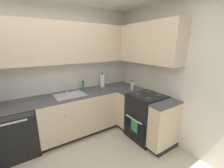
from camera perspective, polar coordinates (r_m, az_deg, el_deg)
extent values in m
cube|color=silver|center=(3.11, -23.82, 3.77)|extent=(3.75, 0.05, 2.60)
cube|color=silver|center=(2.79, 24.85, 2.48)|extent=(0.05, 3.25, 2.60)
cube|color=black|center=(3.05, -33.31, -15.10)|extent=(0.60, 0.60, 0.86)
cube|color=#333333|center=(2.61, -34.42, -10.86)|extent=(0.55, 0.01, 0.07)
cube|color=silver|center=(2.63, -34.19, -12.36)|extent=(0.36, 0.02, 0.02)
cube|color=beige|center=(3.17, -13.14, -10.86)|extent=(1.57, 0.60, 0.77)
cube|color=black|center=(3.40, -12.88, -17.24)|extent=(1.57, 0.54, 0.09)
sphere|color=tan|center=(2.75, -17.88, -12.06)|extent=(0.02, 0.02, 0.02)
sphere|color=tan|center=(2.97, -4.83, -9.21)|extent=(0.02, 0.02, 0.02)
cube|color=#4C4C51|center=(3.01, -13.64, -3.94)|extent=(2.77, 0.60, 0.03)
cube|color=beige|center=(3.33, 7.55, -9.23)|extent=(0.60, 0.25, 0.77)
cube|color=black|center=(3.55, 7.69, -15.48)|extent=(0.54, 0.25, 0.09)
cube|color=beige|center=(2.80, 19.80, -15.01)|extent=(0.60, 0.24, 0.77)
cube|color=black|center=(3.06, 19.40, -21.87)|extent=(0.54, 0.24, 0.09)
sphere|color=tan|center=(2.51, 15.63, -14.51)|extent=(0.02, 0.02, 0.02)
cube|color=#4C4C51|center=(3.19, 7.80, -2.59)|extent=(0.60, 0.25, 0.03)
cube|color=#4C4C51|center=(2.63, 20.58, -7.33)|extent=(0.60, 0.24, 0.03)
cube|color=black|center=(3.07, 13.33, -12.29)|extent=(0.64, 0.62, 0.90)
cube|color=black|center=(2.95, 8.55, -16.89)|extent=(0.02, 0.55, 0.38)
cube|color=silver|center=(2.83, 8.38, -13.44)|extent=(0.02, 0.43, 0.02)
cube|color=black|center=(2.89, 13.87, -4.25)|extent=(0.59, 0.60, 0.01)
cube|color=black|center=(3.10, 17.82, -1.93)|extent=(0.03, 0.60, 0.15)
cylinder|color=#4C4C4C|center=(2.71, 13.94, -5.39)|extent=(0.11, 0.11, 0.01)
cylinder|color=#4C4C4C|center=(2.89, 9.99, -3.88)|extent=(0.11, 0.11, 0.01)
cylinder|color=#4C4C4C|center=(2.91, 17.75, -4.23)|extent=(0.11, 0.11, 0.01)
cylinder|color=#4C4C4C|center=(3.08, 13.83, -2.89)|extent=(0.11, 0.11, 0.01)
cube|color=#338C4C|center=(2.86, 8.75, -15.66)|extent=(0.02, 0.17, 0.26)
cube|color=beige|center=(2.94, -18.84, 14.83)|extent=(2.45, 0.32, 0.74)
sphere|color=tan|center=(2.69, -28.71, 8.77)|extent=(0.02, 0.02, 0.02)
sphere|color=tan|center=(2.98, -7.35, 10.90)|extent=(0.02, 0.02, 0.02)
cube|color=beige|center=(3.05, 12.00, 15.27)|extent=(0.32, 1.68, 0.74)
cube|color=#B7B7BC|center=(2.94, -16.09, -4.16)|extent=(0.56, 0.40, 0.01)
cube|color=gray|center=(2.95, -16.03, -5.05)|extent=(0.52, 0.36, 0.09)
cube|color=#99999E|center=(2.95, -16.04, -4.81)|extent=(0.02, 0.35, 0.06)
cylinder|color=silver|center=(3.12, -17.51, -1.16)|extent=(0.02, 0.02, 0.22)
cylinder|color=silver|center=(3.02, -17.26, 0.29)|extent=(0.02, 0.15, 0.02)
cylinder|color=silver|center=(3.15, -16.53, -2.38)|extent=(0.02, 0.02, 0.06)
cylinder|color=#338C4C|center=(3.22, -11.23, -0.61)|extent=(0.05, 0.05, 0.18)
cylinder|color=#262626|center=(3.19, -11.33, 1.20)|extent=(0.02, 0.02, 0.03)
cylinder|color=white|center=(3.38, -3.79, 1.33)|extent=(0.11, 0.11, 0.28)
cylinder|color=#3F3F3F|center=(3.38, -3.80, 1.66)|extent=(0.02, 0.02, 0.34)
cylinder|color=beige|center=(3.16, 7.87, -0.66)|extent=(0.07, 0.07, 0.19)
cylinder|color=black|center=(3.13, 7.94, 1.21)|extent=(0.04, 0.04, 0.02)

